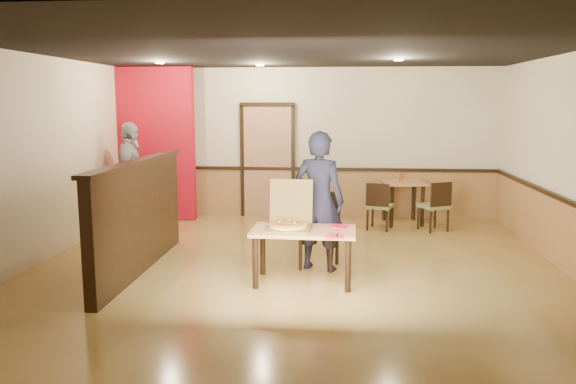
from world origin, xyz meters
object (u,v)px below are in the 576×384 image
at_px(passerby, 131,176).
at_px(side_chair_left, 379,204).
at_px(main_table, 303,238).
at_px(pizza_box, 289,223).
at_px(condiment, 401,177).
at_px(side_table, 403,191).
at_px(side_chair_right, 436,204).
at_px(diner, 319,201).
at_px(diner_chair, 320,226).

bearing_deg(passerby, side_chair_left, -95.84).
bearing_deg(main_table, pizza_box, 177.47).
xyz_separation_m(passerby, pizza_box, (2.96, -2.67, -0.18)).
bearing_deg(pizza_box, condiment, 66.57).
relative_size(main_table, side_table, 1.55).
bearing_deg(side_chair_right, pizza_box, 25.34).
height_order(main_table, diner, diner).
height_order(side_chair_left, passerby, passerby).
relative_size(diner_chair, side_chair_right, 1.15).
bearing_deg(condiment, side_chair_left, -122.22).
relative_size(main_table, pizza_box, 1.95).
distance_m(side_chair_left, passerby, 4.27).
bearing_deg(passerby, side_chair_right, -96.48).
height_order(side_chair_right, pizza_box, pizza_box).
relative_size(side_chair_left, passerby, 0.45).
xyz_separation_m(diner_chair, pizza_box, (-0.36, -0.73, 0.20)).
distance_m(main_table, side_chair_left, 3.15).
distance_m(passerby, pizza_box, 3.99).
relative_size(side_table, condiment, 5.78).
relative_size(main_table, passerby, 0.68).
height_order(main_table, passerby, passerby).
bearing_deg(diner_chair, condiment, 75.81).
distance_m(side_table, pizza_box, 3.96).
bearing_deg(pizza_box, side_chair_left, 68.30).
bearing_deg(side_chair_right, main_table, 27.74).
bearing_deg(diner, main_table, 90.32).
xyz_separation_m(diner_chair, diner, (-0.02, -0.15, 0.37)).
xyz_separation_m(side_chair_left, pizza_box, (-1.28, -2.94, 0.29)).
bearing_deg(diner_chair, side_chair_right, 60.63).
relative_size(side_chair_left, pizza_box, 1.28).
bearing_deg(side_table, condiment, 123.77).
bearing_deg(diner, side_table, -99.46).
bearing_deg(diner_chair, pizza_box, -105.39).
xyz_separation_m(side_chair_left, side_table, (0.47, 0.61, 0.13)).
relative_size(side_chair_right, condiment, 6.09).
bearing_deg(diner, diner_chair, -79.99).
relative_size(passerby, pizza_box, 2.85).
bearing_deg(main_table, condiment, 68.47).
bearing_deg(side_table, main_table, -113.78).
bearing_deg(side_chair_right, passerby, -24.57).
relative_size(diner_chair, side_chair_left, 1.20).
xyz_separation_m(side_table, diner, (-1.41, -2.97, 0.32)).
distance_m(diner_chair, diner, 0.40).
height_order(main_table, pizza_box, pizza_box).
height_order(side_table, diner, diner).
xyz_separation_m(side_chair_left, condiment, (0.42, 0.67, 0.38)).
height_order(passerby, pizza_box, passerby).
relative_size(side_chair_left, condiment, 5.85).
height_order(side_chair_right, side_table, side_chair_right).
bearing_deg(condiment, side_chair_right, -52.09).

